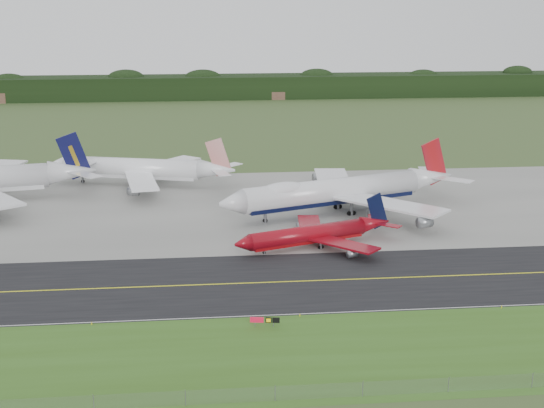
{
  "coord_description": "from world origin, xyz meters",
  "views": [
    {
      "loc": [
        -15.49,
        -138.96,
        52.45
      ],
      "look_at": [
        0.56,
        22.0,
        8.41
      ],
      "focal_mm": 50.0,
      "sensor_mm": 36.0,
      "label": 1
    }
  ],
  "objects_px": {
    "taxiway_sign": "(265,320)",
    "jet_ba_747": "(340,191)",
    "jet_star_tail": "(141,169)",
    "jet_red_737": "(316,234)"
  },
  "relations": [
    {
      "from": "jet_star_tail",
      "to": "jet_red_737",
      "type": "bearing_deg",
      "value": -55.27
    },
    {
      "from": "jet_ba_747",
      "to": "jet_star_tail",
      "type": "relative_size",
      "value": 1.18
    },
    {
      "from": "jet_ba_747",
      "to": "jet_red_737",
      "type": "relative_size",
      "value": 1.76
    },
    {
      "from": "jet_ba_747",
      "to": "taxiway_sign",
      "type": "distance_m",
      "value": 71.45
    },
    {
      "from": "taxiway_sign",
      "to": "jet_ba_747",
      "type": "bearing_deg",
      "value": 69.41
    },
    {
      "from": "jet_ba_747",
      "to": "jet_red_737",
      "type": "distance_m",
      "value": 27.96
    },
    {
      "from": "jet_ba_747",
      "to": "jet_red_737",
      "type": "height_order",
      "value": "jet_ba_747"
    },
    {
      "from": "taxiway_sign",
      "to": "jet_red_737",
      "type": "bearing_deg",
      "value": 69.87
    },
    {
      "from": "jet_star_tail",
      "to": "jet_ba_747",
      "type": "bearing_deg",
      "value": -33.39
    },
    {
      "from": "jet_ba_747",
      "to": "taxiway_sign",
      "type": "bearing_deg",
      "value": -110.59
    }
  ]
}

